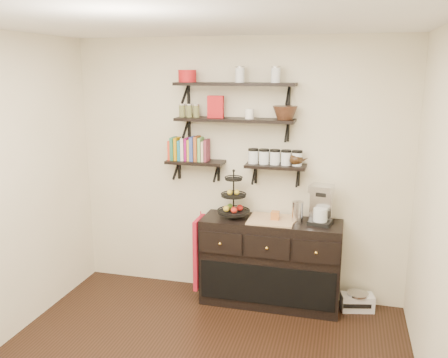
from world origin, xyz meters
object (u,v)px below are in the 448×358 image
sideboard (270,262)px  radio (357,302)px  fruit_stand (234,202)px  coffee_maker (321,205)px

sideboard → radio: size_ratio=4.04×
fruit_stand → radio: fruit_stand is taller
fruit_stand → radio: bearing=2.8°
fruit_stand → radio: size_ratio=1.38×
sideboard → radio: sideboard is taller
fruit_stand → coffee_maker: size_ratio=1.21×
sideboard → fruit_stand: 0.73m
coffee_maker → sideboard: bearing=-165.7°
sideboard → fruit_stand: fruit_stand is taller
fruit_stand → sideboard: bearing=-0.5°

